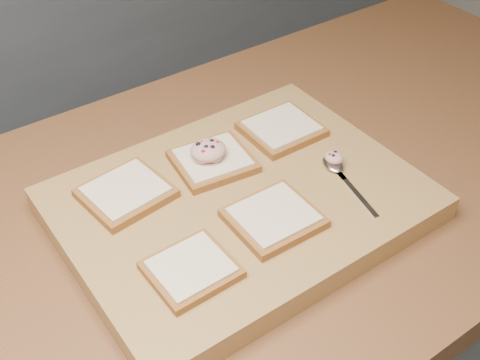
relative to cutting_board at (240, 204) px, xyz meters
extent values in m
cube|color=brown|center=(-0.09, 0.04, -0.05)|extent=(2.00, 0.80, 0.06)
cube|color=#AD804A|center=(0.00, 0.00, 0.00)|extent=(0.55, 0.42, 0.04)
cube|color=brown|center=(-0.15, 0.10, 0.03)|extent=(0.14, 0.13, 0.01)
cube|color=beige|center=(-0.15, 0.10, 0.04)|extent=(0.12, 0.11, 0.00)
cube|color=brown|center=(0.01, 0.09, 0.03)|extent=(0.14, 0.13, 0.01)
cube|color=beige|center=(0.01, 0.09, 0.04)|extent=(0.12, 0.11, 0.00)
cube|color=brown|center=(0.15, 0.09, 0.03)|extent=(0.13, 0.12, 0.01)
cube|color=beige|center=(0.15, 0.09, 0.04)|extent=(0.11, 0.10, 0.00)
cube|color=brown|center=(-0.15, -0.09, 0.03)|extent=(0.11, 0.11, 0.01)
cube|color=beige|center=(-0.15, -0.09, 0.04)|extent=(0.10, 0.09, 0.00)
cube|color=brown|center=(0.00, -0.08, 0.03)|extent=(0.13, 0.12, 0.01)
cube|color=beige|center=(0.00, -0.08, 0.04)|extent=(0.11, 0.10, 0.00)
ellipsoid|color=tan|center=(0.00, 0.09, 0.05)|extent=(0.06, 0.06, 0.03)
sphere|color=black|center=(0.01, 0.09, 0.06)|extent=(0.01, 0.01, 0.01)
sphere|color=black|center=(-0.01, 0.10, 0.06)|extent=(0.01, 0.01, 0.01)
sphere|color=black|center=(0.00, 0.08, 0.06)|extent=(0.01, 0.01, 0.01)
sphere|color=black|center=(-0.01, 0.08, 0.06)|extent=(0.01, 0.01, 0.01)
sphere|color=#A5140C|center=(0.02, 0.09, 0.06)|extent=(0.01, 0.01, 0.01)
sphere|color=#A5140C|center=(0.00, 0.10, 0.06)|extent=(0.01, 0.01, 0.01)
sphere|color=#A5140C|center=(-0.02, 0.08, 0.06)|extent=(0.01, 0.01, 0.01)
ellipsoid|color=silver|center=(0.16, -0.03, 0.03)|extent=(0.04, 0.05, 0.01)
cube|color=silver|center=(0.16, -0.06, 0.02)|extent=(0.02, 0.03, 0.00)
cube|color=silver|center=(0.15, -0.11, 0.02)|extent=(0.03, 0.12, 0.00)
ellipsoid|color=tan|center=(0.16, -0.03, 0.04)|extent=(0.03, 0.03, 0.02)
sphere|color=black|center=(0.17, -0.03, 0.05)|extent=(0.01, 0.01, 0.01)
sphere|color=black|center=(0.16, -0.04, 0.05)|extent=(0.01, 0.01, 0.01)
sphere|color=#A5140C|center=(0.16, -0.03, 0.05)|extent=(0.01, 0.01, 0.01)
camera|label=1|loc=(-0.41, -0.57, 0.65)|focal=45.00mm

